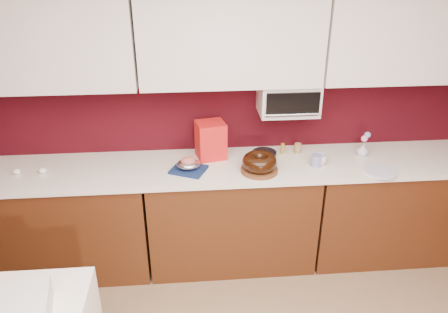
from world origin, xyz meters
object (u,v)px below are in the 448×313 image
at_px(foil_ham_nest, 188,164).
at_px(flower_vase, 363,149).
at_px(toaster_oven, 288,98).
at_px(pandoro_box, 211,140).
at_px(coffee_mug, 320,158).
at_px(bundt_cake, 260,162).
at_px(newspaper_stack, 12,310).
at_px(blue_jar, 316,161).

relative_size(foil_ham_nest, flower_vase, 1.61).
xyz_separation_m(toaster_oven, pandoro_box, (-0.60, -0.02, -0.33)).
bearing_deg(coffee_mug, bundt_cake, -170.11).
relative_size(pandoro_box, newspaper_stack, 0.83).
bearing_deg(toaster_oven, bundt_cake, -130.45).
height_order(bundt_cake, newspaper_stack, bundt_cake).
relative_size(foil_ham_nest, newspaper_stack, 0.50).
bearing_deg(blue_jar, pandoro_box, 164.00).
bearing_deg(foil_ham_nest, bundt_cake, -6.45).
height_order(toaster_oven, coffee_mug, toaster_oven).
bearing_deg(flower_vase, bundt_cake, -166.72).
relative_size(bundt_cake, newspaper_stack, 0.73).
bearing_deg(bundt_cake, newspaper_stack, -140.46).
bearing_deg(newspaper_stack, coffee_mug, 33.38).
relative_size(bundt_cake, pandoro_box, 0.88).
relative_size(pandoro_box, flower_vase, 2.69).
relative_size(coffee_mug, blue_jar, 1.04).
bearing_deg(newspaper_stack, foil_ham_nest, 54.11).
height_order(blue_jar, flower_vase, flower_vase).
relative_size(pandoro_box, coffee_mug, 2.99).
height_order(pandoro_box, newspaper_stack, pandoro_box).
bearing_deg(toaster_oven, flower_vase, -8.76).
relative_size(toaster_oven, bundt_cake, 1.73).
xyz_separation_m(foil_ham_nest, coffee_mug, (1.02, 0.03, -0.01)).
bearing_deg(toaster_oven, coffee_mug, -42.91).
relative_size(bundt_cake, blue_jar, 2.75).
bearing_deg(pandoro_box, bundt_cake, -50.83).
relative_size(blue_jar, flower_vase, 0.86).
distance_m(foil_ham_nest, blue_jar, 0.98).
bearing_deg(foil_ham_nest, newspaper_stack, -125.89).
distance_m(pandoro_box, blue_jar, 0.84).
distance_m(bundt_cake, pandoro_box, 0.45).
xyz_separation_m(bundt_cake, coffee_mug, (0.49, 0.09, -0.03)).
relative_size(bundt_cake, coffee_mug, 2.63).
xyz_separation_m(coffee_mug, newspaper_stack, (-1.91, -1.26, -0.14)).
xyz_separation_m(foil_ham_nest, pandoro_box, (0.18, 0.22, 0.09)).
bearing_deg(blue_jar, foil_ham_nest, 179.62).
relative_size(toaster_oven, foil_ham_nest, 2.55).
relative_size(toaster_oven, newspaper_stack, 1.26).
bearing_deg(coffee_mug, newspaper_stack, -146.62).
bearing_deg(flower_vase, foil_ham_nest, -174.04).
height_order(toaster_oven, flower_vase, toaster_oven).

